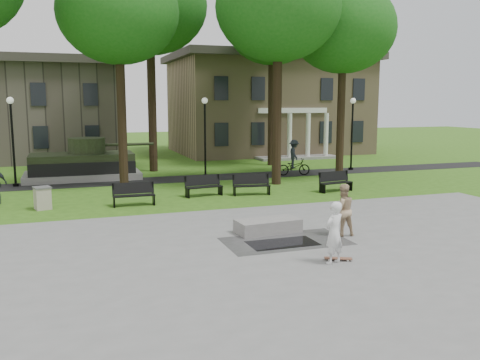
% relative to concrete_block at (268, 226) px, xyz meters
% --- Properties ---
extents(ground, '(120.00, 120.00, 0.00)m').
position_rel_concrete_block_xyz_m(ground, '(0.90, 1.12, -0.24)').
color(ground, '#2F5914').
rests_on(ground, ground).
extents(plaza, '(22.00, 16.00, 0.02)m').
position_rel_concrete_block_xyz_m(plaza, '(0.90, -3.88, -0.23)').
color(plaza, gray).
rests_on(plaza, ground).
extents(footpath, '(44.00, 2.60, 0.01)m').
position_rel_concrete_block_xyz_m(footpath, '(0.90, 13.12, -0.24)').
color(footpath, black).
rests_on(footpath, ground).
extents(building_right, '(17.00, 12.00, 8.60)m').
position_rel_concrete_block_xyz_m(building_right, '(10.90, 27.12, 4.10)').
color(building_right, '#9E8460').
rests_on(building_right, ground).
extents(building_left, '(15.00, 10.00, 7.20)m').
position_rel_concrete_block_xyz_m(building_left, '(-10.10, 27.62, 3.35)').
color(building_left, '#4C443D').
rests_on(building_left, ground).
extents(tree_1, '(6.20, 6.20, 11.63)m').
position_rel_concrete_block_xyz_m(tree_1, '(-3.60, 11.62, 8.71)').
color(tree_1, black).
rests_on(tree_1, ground).
extents(tree_2, '(6.60, 6.60, 12.16)m').
position_rel_concrete_block_xyz_m(tree_2, '(4.40, 9.62, 9.07)').
color(tree_2, black).
rests_on(tree_2, ground).
extents(tree_3, '(6.00, 6.00, 11.19)m').
position_rel_concrete_block_xyz_m(tree_3, '(8.90, 10.62, 8.35)').
color(tree_3, black).
rests_on(tree_3, ground).
extents(tree_4, '(7.20, 7.20, 13.50)m').
position_rel_concrete_block_xyz_m(tree_4, '(-1.10, 17.12, 10.15)').
color(tree_4, black).
rests_on(tree_4, ground).
extents(tree_5, '(6.40, 6.40, 12.44)m').
position_rel_concrete_block_xyz_m(tree_5, '(7.40, 17.62, 9.42)').
color(tree_5, black).
rests_on(tree_5, ground).
extents(lamp_left, '(0.36, 0.36, 4.73)m').
position_rel_concrete_block_xyz_m(lamp_left, '(-9.10, 13.42, 2.55)').
color(lamp_left, black).
rests_on(lamp_left, ground).
extents(lamp_mid, '(0.36, 0.36, 4.73)m').
position_rel_concrete_block_xyz_m(lamp_mid, '(1.40, 13.42, 2.55)').
color(lamp_mid, black).
rests_on(lamp_mid, ground).
extents(lamp_right, '(0.36, 0.36, 4.73)m').
position_rel_concrete_block_xyz_m(lamp_right, '(11.40, 13.42, 2.55)').
color(lamp_right, black).
rests_on(lamp_right, ground).
extents(tank_monument, '(7.45, 3.40, 2.40)m').
position_rel_concrete_block_xyz_m(tank_monument, '(-5.55, 15.12, 0.61)').
color(tank_monument, gray).
rests_on(tank_monument, ground).
extents(puddle, '(2.20, 1.20, 0.00)m').
position_rel_concrete_block_xyz_m(puddle, '(-0.09, -1.46, -0.22)').
color(puddle, black).
rests_on(puddle, plaza).
extents(concrete_block, '(2.27, 1.17, 0.45)m').
position_rel_concrete_block_xyz_m(concrete_block, '(0.00, 0.00, 0.00)').
color(concrete_block, gray).
rests_on(concrete_block, plaza).
extents(skateboard, '(0.79, 0.51, 0.07)m').
position_rel_concrete_block_xyz_m(skateboard, '(0.69, -3.60, -0.19)').
color(skateboard, brown).
rests_on(skateboard, plaza).
extents(skateboarder, '(0.74, 0.61, 1.75)m').
position_rel_concrete_block_xyz_m(skateboarder, '(0.43, -3.78, 0.65)').
color(skateboarder, silver).
rests_on(skateboarder, plaza).
extents(friend_watching, '(0.91, 0.74, 1.76)m').
position_rel_concrete_block_xyz_m(friend_watching, '(2.19, -1.21, 0.65)').
color(friend_watching, tan).
rests_on(friend_watching, plaza).
extents(cyclist, '(2.09, 1.23, 2.19)m').
position_rel_concrete_block_xyz_m(cyclist, '(6.74, 12.37, 0.65)').
color(cyclist, black).
rests_on(cyclist, ground).
extents(park_bench_0, '(1.81, 0.55, 1.00)m').
position_rel_concrete_block_xyz_m(park_bench_0, '(-3.77, 6.24, 0.28)').
color(park_bench_0, black).
rests_on(park_bench_0, ground).
extents(park_bench_1, '(1.84, 0.76, 1.00)m').
position_rel_concrete_block_xyz_m(park_bench_1, '(-0.31, 7.44, 0.28)').
color(park_bench_1, black).
rests_on(park_bench_1, ground).
extents(park_bench_2, '(1.85, 0.78, 1.00)m').
position_rel_concrete_block_xyz_m(park_bench_2, '(1.95, 7.01, 0.28)').
color(park_bench_2, black).
rests_on(park_bench_2, ground).
extents(park_bench_3, '(1.85, 0.80, 1.00)m').
position_rel_concrete_block_xyz_m(park_bench_3, '(6.31, 6.52, 0.28)').
color(park_bench_3, black).
rests_on(park_bench_3, ground).
extents(trash_bin, '(0.81, 0.81, 0.96)m').
position_rel_concrete_block_xyz_m(trash_bin, '(-7.50, 6.68, 0.24)').
color(trash_bin, '#AEA790').
rests_on(trash_bin, ground).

